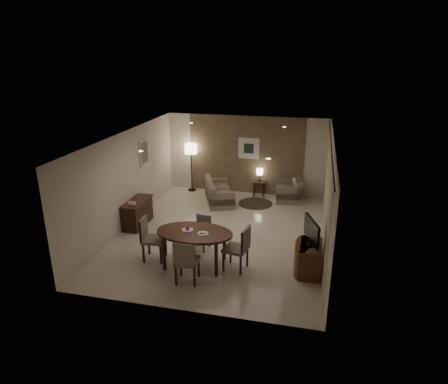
% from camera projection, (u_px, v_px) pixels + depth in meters
% --- Properties ---
extents(room_shell, '(5.50, 7.00, 2.70)m').
position_uv_depth(room_shell, '(226.00, 183.00, 10.89)').
color(room_shell, beige).
rests_on(room_shell, ground).
extents(taupe_accent, '(3.96, 0.03, 2.70)m').
position_uv_depth(taupe_accent, '(246.00, 155.00, 13.72)').
color(taupe_accent, '#7E6B4E').
rests_on(taupe_accent, wall_back).
extents(curtain_wall, '(0.08, 6.70, 2.58)m').
position_uv_depth(curtain_wall, '(326.00, 197.00, 9.96)').
color(curtain_wall, '#C2B997').
rests_on(curtain_wall, wall_right).
extents(curtain_rod, '(0.03, 6.80, 0.03)m').
position_uv_depth(curtain_rod, '(331.00, 145.00, 9.51)').
color(curtain_rod, black).
rests_on(curtain_rod, wall_right).
extents(art_back_frame, '(0.72, 0.03, 0.72)m').
position_uv_depth(art_back_frame, '(249.00, 148.00, 13.59)').
color(art_back_frame, silver).
rests_on(art_back_frame, wall_back).
extents(art_back_canvas, '(0.34, 0.01, 0.34)m').
position_uv_depth(art_back_canvas, '(249.00, 148.00, 13.58)').
color(art_back_canvas, black).
rests_on(art_back_canvas, wall_back).
extents(art_left_frame, '(0.03, 0.60, 0.80)m').
position_uv_depth(art_left_frame, '(144.00, 152.00, 12.04)').
color(art_left_frame, silver).
rests_on(art_left_frame, wall_left).
extents(art_left_canvas, '(0.01, 0.46, 0.64)m').
position_uv_depth(art_left_canvas, '(145.00, 152.00, 12.04)').
color(art_left_canvas, gray).
rests_on(art_left_canvas, wall_left).
extents(downlight_nl, '(0.10, 0.10, 0.01)m').
position_uv_depth(downlight_nl, '(141.00, 151.00, 8.73)').
color(downlight_nl, white).
rests_on(downlight_nl, ceiling).
extents(downlight_nr, '(0.10, 0.10, 0.01)m').
position_uv_depth(downlight_nr, '(268.00, 159.00, 8.12)').
color(downlight_nr, white).
rests_on(downlight_nr, ceiling).
extents(downlight_fl, '(0.10, 0.10, 0.01)m').
position_uv_depth(downlight_fl, '(191.00, 123.00, 12.03)').
color(downlight_fl, white).
rests_on(downlight_fl, ceiling).
extents(downlight_fr, '(0.10, 0.10, 0.01)m').
position_uv_depth(downlight_fr, '(284.00, 127.00, 11.42)').
color(downlight_fr, white).
rests_on(downlight_fr, ceiling).
extents(console_desk, '(0.48, 1.20, 0.75)m').
position_uv_depth(console_desk, '(138.00, 213.00, 11.40)').
color(console_desk, '#452716').
rests_on(console_desk, floor).
extents(telephone, '(0.20, 0.14, 0.09)m').
position_uv_depth(telephone, '(132.00, 203.00, 10.98)').
color(telephone, white).
rests_on(telephone, console_desk).
extents(tv_cabinet, '(0.48, 0.90, 0.70)m').
position_uv_depth(tv_cabinet, '(310.00, 259.00, 8.97)').
color(tv_cabinet, brown).
rests_on(tv_cabinet, floor).
extents(flat_tv, '(0.36, 0.85, 0.60)m').
position_uv_depth(flat_tv, '(312.00, 231.00, 8.75)').
color(flat_tv, black).
rests_on(flat_tv, tv_cabinet).
extents(dining_table, '(1.79, 1.12, 0.84)m').
position_uv_depth(dining_table, '(195.00, 248.00, 9.29)').
color(dining_table, '#452716').
rests_on(dining_table, floor).
extents(chair_near, '(0.53, 0.53, 1.02)m').
position_uv_depth(chair_near, '(187.00, 260.00, 8.57)').
color(chair_near, gray).
rests_on(chair_near, floor).
extents(chair_far, '(0.48, 0.48, 0.85)m').
position_uv_depth(chair_far, '(200.00, 233.00, 10.04)').
color(chair_far, gray).
rests_on(chair_far, floor).
extents(chair_left, '(0.56, 0.56, 1.06)m').
position_uv_depth(chair_left, '(154.00, 239.00, 9.50)').
color(chair_left, gray).
rests_on(chair_left, floor).
extents(chair_right, '(0.59, 0.59, 1.05)m').
position_uv_depth(chair_right, '(236.00, 248.00, 9.07)').
color(chair_right, gray).
rests_on(chair_right, floor).
extents(plate_a, '(0.26, 0.26, 0.02)m').
position_uv_depth(plate_a, '(188.00, 230.00, 9.23)').
color(plate_a, white).
rests_on(plate_a, dining_table).
extents(plate_b, '(0.26, 0.26, 0.02)m').
position_uv_depth(plate_b, '(203.00, 233.00, 9.05)').
color(plate_b, white).
rests_on(plate_b, dining_table).
extents(fruit_apple, '(0.09, 0.09, 0.09)m').
position_uv_depth(fruit_apple, '(187.00, 228.00, 9.21)').
color(fruit_apple, '#AE133E').
rests_on(fruit_apple, plate_a).
extents(napkin, '(0.12, 0.08, 0.03)m').
position_uv_depth(napkin, '(203.00, 233.00, 9.05)').
color(napkin, white).
rests_on(napkin, plate_b).
extents(round_rug, '(1.12, 1.12, 0.01)m').
position_uv_depth(round_rug, '(255.00, 203.00, 13.11)').
color(round_rug, '#413724').
rests_on(round_rug, floor).
extents(sofa, '(1.78, 1.34, 0.75)m').
position_uv_depth(sofa, '(219.00, 191.00, 13.14)').
color(sofa, gray).
rests_on(sofa, floor).
extents(armchair, '(0.93, 0.97, 0.77)m').
position_uv_depth(armchair, '(289.00, 190.00, 13.26)').
color(armchair, gray).
rests_on(armchair, floor).
extents(side_table, '(0.40, 0.40, 0.51)m').
position_uv_depth(side_table, '(259.00, 188.00, 13.76)').
color(side_table, '#332111').
rests_on(side_table, floor).
extents(table_lamp, '(0.22, 0.22, 0.50)m').
position_uv_depth(table_lamp, '(260.00, 175.00, 13.59)').
color(table_lamp, '#FFEAC1').
rests_on(table_lamp, side_table).
extents(floor_lamp, '(0.43, 0.43, 1.70)m').
position_uv_depth(floor_lamp, '(191.00, 168.00, 14.07)').
color(floor_lamp, '#FFE5B7').
rests_on(floor_lamp, floor).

